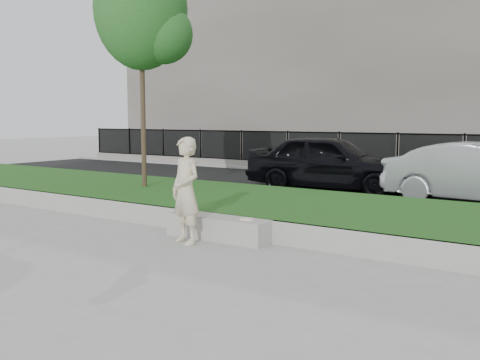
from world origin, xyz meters
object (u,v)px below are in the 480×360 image
Objects in this scene: stone_bench at (218,228)px; book at (248,219)px; man at (186,191)px; car_dark at (330,162)px; young_tree at (145,13)px.

stone_bench is 0.63m from book.
man reaches higher than book.
young_tree is at bearing 139.35° from car_dark.
young_tree is (-3.96, 2.37, 4.45)m from stone_bench.
book reaches higher than stone_bench.
book is at bearing -27.14° from young_tree.
car_dark is at bearing 55.54° from young_tree.
book is 0.04× the size of young_tree.
stone_bench is 0.93m from man.
car_dark is (-0.98, 6.70, 0.65)m from stone_bench.
stone_bench is at bearing -177.89° from car_dark.
young_tree is at bearing 141.87° from book.
man is at bearing -156.79° from book.
man reaches higher than car_dark.
man is at bearing -38.29° from young_tree.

